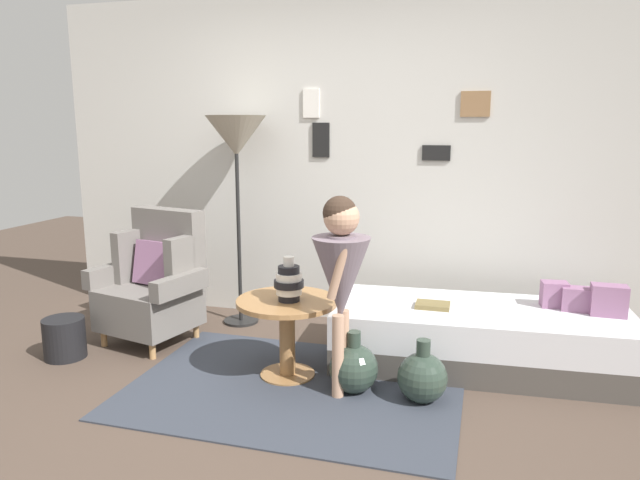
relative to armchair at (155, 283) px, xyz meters
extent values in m
plane|color=#4C3D33|center=(1.15, -1.05, -0.44)|extent=(12.00, 12.00, 0.00)
cube|color=beige|center=(1.15, 0.90, 0.86)|extent=(4.80, 0.10, 2.60)
cube|color=white|center=(0.96, 0.84, 1.31)|extent=(0.13, 0.02, 0.22)
cube|color=#60605D|center=(0.96, 0.84, 1.31)|extent=(0.10, 0.01, 0.17)
cube|color=black|center=(1.94, 0.84, 0.94)|extent=(0.21, 0.02, 0.11)
cube|color=silver|center=(1.94, 0.84, 0.94)|extent=(0.16, 0.01, 0.09)
cube|color=black|center=(1.04, 0.84, 1.03)|extent=(0.14, 0.02, 0.27)
cube|color=#B4B4B2|center=(1.04, 0.84, 1.03)|extent=(0.11, 0.01, 0.21)
cube|color=olive|center=(2.21, 0.84, 1.29)|extent=(0.21, 0.02, 0.18)
cube|color=beige|center=(2.21, 0.84, 1.29)|extent=(0.16, 0.01, 0.14)
cube|color=#333842|center=(1.25, -0.50, -0.43)|extent=(1.99, 1.44, 0.01)
cylinder|color=tan|center=(-0.30, -0.23, -0.38)|extent=(0.04, 0.04, 0.12)
cylinder|color=tan|center=(0.17, -0.34, -0.38)|extent=(0.04, 0.04, 0.12)
cylinder|color=tan|center=(-0.20, 0.20, -0.38)|extent=(0.04, 0.04, 0.12)
cylinder|color=tan|center=(0.27, 0.10, -0.38)|extent=(0.04, 0.04, 0.12)
cube|color=slate|center=(-0.02, -0.07, -0.17)|extent=(0.71, 0.68, 0.30)
cube|color=slate|center=(0.04, 0.16, 0.26)|extent=(0.62, 0.27, 0.55)
cube|color=slate|center=(-0.25, 0.09, 0.17)|extent=(0.15, 0.32, 0.39)
cube|color=slate|center=(0.26, -0.03, 0.17)|extent=(0.15, 0.32, 0.39)
cube|color=slate|center=(-0.34, -0.01, 0.05)|extent=(0.20, 0.51, 0.14)
cube|color=slate|center=(0.30, -0.16, 0.05)|extent=(0.20, 0.51, 0.14)
cube|color=gray|center=(0.01, 0.03, 0.14)|extent=(0.39, 0.24, 0.33)
cube|color=#4C4742|center=(2.32, 0.16, -0.35)|extent=(1.94, 0.91, 0.18)
cube|color=silver|center=(2.32, 0.16, -0.15)|extent=(1.94, 0.91, 0.22)
cube|color=gray|center=(3.09, 0.22, 0.06)|extent=(0.21, 0.13, 0.20)
cube|color=gray|center=(2.93, 0.28, 0.04)|extent=(0.22, 0.13, 0.15)
cube|color=gray|center=(2.78, 0.32, 0.05)|extent=(0.18, 0.14, 0.17)
cylinder|color=#9E7042|center=(1.15, -0.35, -0.43)|extent=(0.35, 0.35, 0.02)
cylinder|color=#9E7042|center=(1.15, -0.35, -0.19)|extent=(0.10, 0.10, 0.46)
cylinder|color=#9E7042|center=(1.15, -0.35, 0.06)|extent=(0.63, 0.63, 0.03)
cylinder|color=black|center=(1.18, -0.38, 0.09)|extent=(0.13, 0.13, 0.04)
cylinder|color=white|center=(1.18, -0.38, 0.14)|extent=(0.16, 0.16, 0.04)
cylinder|color=black|center=(1.18, -0.38, 0.18)|extent=(0.19, 0.19, 0.04)
cylinder|color=white|center=(1.18, -0.38, 0.23)|extent=(0.16, 0.16, 0.04)
cylinder|color=black|center=(1.18, -0.38, 0.27)|extent=(0.13, 0.13, 0.04)
cylinder|color=white|center=(1.18, -0.38, 0.32)|extent=(0.06, 0.06, 0.06)
cylinder|color=black|center=(0.44, 0.54, -0.43)|extent=(0.28, 0.28, 0.02)
cylinder|color=black|center=(0.44, 0.54, 0.36)|extent=(0.03, 0.03, 1.56)
cone|color=#9E937F|center=(0.44, 0.54, 1.06)|extent=(0.47, 0.47, 0.31)
cylinder|color=tan|center=(1.54, -0.56, -0.19)|extent=(0.07, 0.07, 0.51)
cylinder|color=tan|center=(1.54, -0.46, -0.19)|extent=(0.07, 0.07, 0.51)
cone|color=slate|center=(1.54, -0.51, 0.27)|extent=(0.34, 0.34, 0.48)
cylinder|color=slate|center=(1.54, -0.51, 0.43)|extent=(0.17, 0.17, 0.18)
cylinder|color=tan|center=(1.55, -0.63, 0.34)|extent=(0.13, 0.06, 0.32)
cylinder|color=tan|center=(1.57, -0.39, 0.34)|extent=(0.13, 0.06, 0.32)
sphere|color=tan|center=(1.54, -0.51, 0.63)|extent=(0.21, 0.21, 0.21)
sphere|color=#38281E|center=(1.53, -0.50, 0.65)|extent=(0.19, 0.19, 0.19)
cube|color=brown|center=(2.02, 0.09, -0.02)|extent=(0.22, 0.16, 0.03)
sphere|color=#2D3D33|center=(1.61, -0.46, -0.29)|extent=(0.30, 0.30, 0.30)
cylinder|color=#2D3D33|center=(1.61, -0.46, -0.10)|extent=(0.08, 0.08, 0.09)
sphere|color=#2D3D33|center=(2.02, -0.47, -0.29)|extent=(0.29, 0.29, 0.29)
cylinder|color=#2D3D33|center=(2.02, -0.47, -0.11)|extent=(0.08, 0.08, 0.09)
cylinder|color=black|center=(-0.43, -0.49, -0.30)|extent=(0.28, 0.28, 0.28)
camera|label=1|loc=(2.32, -3.65, 1.13)|focal=32.67mm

